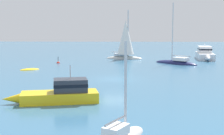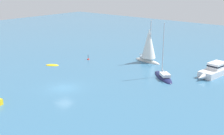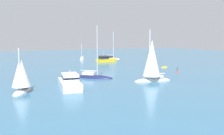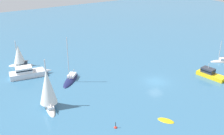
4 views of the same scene
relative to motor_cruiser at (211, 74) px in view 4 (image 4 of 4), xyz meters
name	(u,v)px [view 4 (image 4 of 4)]	position (x,y,z in m)	size (l,w,h in m)	color
ground_plane	(156,82)	(-10.98, 3.95, -0.70)	(160.00, 160.00, 0.00)	teal
motor_cruiser	(211,74)	(0.00, 0.00, 0.00)	(3.20, 7.34, 2.87)	yellow
sloop	(48,91)	(-32.25, 5.23, 2.42)	(3.25, 6.49, 8.96)	silver
rib	(166,121)	(-17.99, -7.52, -0.70)	(2.46, 2.87, 0.39)	yellow
sloop_1	(19,57)	(-32.34, 25.40, 1.35)	(5.52, 3.55, 6.31)	silver
sailboat	(71,80)	(-25.35, 12.94, -0.57)	(6.02, 6.66, 9.73)	#191E4C
ketch	(220,61)	(8.32, 4.65, -0.58)	(4.59, 3.28, 5.53)	silver
launch	(28,72)	(-32.27, 18.99, 0.17)	(8.75, 3.40, 2.69)	white
channel_buoy	(116,128)	(-25.63, -5.23, -0.68)	(0.50, 0.50, 1.24)	red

